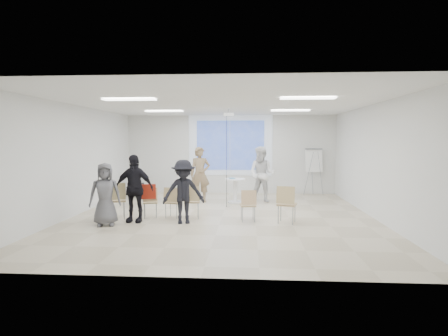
# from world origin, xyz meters

# --- Properties ---
(floor) EXTENTS (8.00, 9.00, 0.10)m
(floor) POSITION_xyz_m (0.00, 0.00, -0.05)
(floor) COLOR beige
(floor) RESTS_ON ground
(ceiling) EXTENTS (8.00, 9.00, 0.10)m
(ceiling) POSITION_xyz_m (0.00, 0.00, 3.05)
(ceiling) COLOR white
(ceiling) RESTS_ON wall_back
(wall_back) EXTENTS (8.00, 0.10, 3.00)m
(wall_back) POSITION_xyz_m (0.00, 4.55, 1.50)
(wall_back) COLOR silver
(wall_back) RESTS_ON floor
(wall_left) EXTENTS (0.10, 9.00, 3.00)m
(wall_left) POSITION_xyz_m (-4.05, 0.00, 1.50)
(wall_left) COLOR silver
(wall_left) RESTS_ON floor
(wall_right) EXTENTS (0.10, 9.00, 3.00)m
(wall_right) POSITION_xyz_m (4.05, 0.00, 1.50)
(wall_right) COLOR silver
(wall_right) RESTS_ON floor
(projection_halo) EXTENTS (3.20, 0.01, 2.30)m
(projection_halo) POSITION_xyz_m (0.00, 4.49, 1.85)
(projection_halo) COLOR silver
(projection_halo) RESTS_ON wall_back
(projection_image) EXTENTS (2.60, 0.01, 1.90)m
(projection_image) POSITION_xyz_m (0.00, 4.47, 1.85)
(projection_image) COLOR #3554B5
(projection_image) RESTS_ON wall_back
(pedestal_table) EXTENTS (0.88, 0.88, 0.82)m
(pedestal_table) POSITION_xyz_m (0.27, 2.17, 0.46)
(pedestal_table) COLOR silver
(pedestal_table) RESTS_ON floor
(player_left) EXTENTS (0.85, 0.66, 2.07)m
(player_left) POSITION_xyz_m (-0.89, 2.31, 1.04)
(player_left) COLOR #937A5A
(player_left) RESTS_ON floor
(player_right) EXTENTS (1.20, 1.09, 2.04)m
(player_right) POSITION_xyz_m (1.15, 2.46, 1.02)
(player_right) COLOR white
(player_right) RESTS_ON floor
(controller_left) EXTENTS (0.06, 0.12, 0.04)m
(controller_left) POSITION_xyz_m (-0.71, 2.56, 1.37)
(controller_left) COLOR white
(controller_left) RESTS_ON player_left
(controller_right) EXTENTS (0.08, 0.12, 0.04)m
(controller_right) POSITION_xyz_m (0.97, 2.71, 1.37)
(controller_right) COLOR white
(controller_right) RESTS_ON player_right
(chair_far_left) EXTENTS (0.59, 0.61, 0.96)m
(chair_far_left) POSITION_xyz_m (-2.70, -0.52, 0.57)
(chair_far_left) COLOR tan
(chair_far_left) RESTS_ON floor
(chair_left_mid) EXTENTS (0.46, 0.48, 0.81)m
(chair_left_mid) POSITION_xyz_m (-1.88, -0.29, 0.48)
(chair_left_mid) COLOR tan
(chair_left_mid) RESTS_ON floor
(chair_left_inner) EXTENTS (0.46, 0.48, 0.82)m
(chair_left_inner) POSITION_xyz_m (-1.29, -0.29, 0.49)
(chair_left_inner) COLOR tan
(chair_left_inner) RESTS_ON floor
(chair_center) EXTENTS (0.47, 0.50, 0.87)m
(chair_center) POSITION_xyz_m (-0.77, -0.31, 0.52)
(chair_center) COLOR tan
(chair_center) RESTS_ON floor
(chair_right_inner) EXTENTS (0.43, 0.45, 0.81)m
(chair_right_inner) POSITION_xyz_m (0.70, -0.59, 0.48)
(chair_right_inner) COLOR tan
(chair_right_inner) RESTS_ON floor
(chair_right_far) EXTENTS (0.55, 0.57, 0.94)m
(chair_right_far) POSITION_xyz_m (1.63, -0.77, 0.56)
(chair_right_far) COLOR tan
(chair_right_far) RESTS_ON floor
(red_jacket) EXTENTS (0.41, 0.18, 0.38)m
(red_jacket) POSITION_xyz_m (-1.89, -0.44, 0.72)
(red_jacket) COLOR #A82614
(red_jacket) RESTS_ON chair_left_mid
(laptop) EXTENTS (0.34, 0.27, 0.02)m
(laptop) POSITION_xyz_m (-1.27, -0.20, 0.44)
(laptop) COLOR black
(laptop) RESTS_ON chair_left_inner
(audience_left) EXTENTS (1.16, 0.73, 1.94)m
(audience_left) POSITION_xyz_m (-2.16, -0.79, 0.97)
(audience_left) COLOR black
(audience_left) RESTS_ON floor
(audience_mid) EXTENTS (1.27, 0.88, 1.78)m
(audience_mid) POSITION_xyz_m (-0.89, -0.88, 0.89)
(audience_mid) COLOR black
(audience_mid) RESTS_ON floor
(audience_outer) EXTENTS (0.95, 0.76, 1.69)m
(audience_outer) POSITION_xyz_m (-2.72, -1.22, 0.85)
(audience_outer) COLOR slate
(audience_outer) RESTS_ON floor
(flipchart_easel) EXTENTS (0.75, 0.58, 1.75)m
(flipchart_easel) POSITION_xyz_m (3.13, 4.20, 1.29)
(flipchart_easel) COLOR #919399
(flipchart_easel) RESTS_ON floor
(av_cart) EXTENTS (0.57, 0.52, 0.70)m
(av_cart) POSITION_xyz_m (-3.40, 3.40, 0.32)
(av_cart) COLOR black
(av_cart) RESTS_ON floor
(ceiling_projector) EXTENTS (0.30, 0.25, 3.00)m
(ceiling_projector) POSITION_xyz_m (0.10, 1.49, 2.69)
(ceiling_projector) COLOR white
(ceiling_projector) RESTS_ON ceiling
(fluor_panel_nw) EXTENTS (1.20, 0.30, 0.02)m
(fluor_panel_nw) POSITION_xyz_m (-2.00, 2.00, 2.97)
(fluor_panel_nw) COLOR white
(fluor_panel_nw) RESTS_ON ceiling
(fluor_panel_ne) EXTENTS (1.20, 0.30, 0.02)m
(fluor_panel_ne) POSITION_xyz_m (2.00, 2.00, 2.97)
(fluor_panel_ne) COLOR white
(fluor_panel_ne) RESTS_ON ceiling
(fluor_panel_sw) EXTENTS (1.20, 0.30, 0.02)m
(fluor_panel_sw) POSITION_xyz_m (-2.00, -1.50, 2.97)
(fluor_panel_sw) COLOR white
(fluor_panel_sw) RESTS_ON ceiling
(fluor_panel_se) EXTENTS (1.20, 0.30, 0.02)m
(fluor_panel_se) POSITION_xyz_m (2.00, -1.50, 2.97)
(fluor_panel_se) COLOR white
(fluor_panel_se) RESTS_ON ceiling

